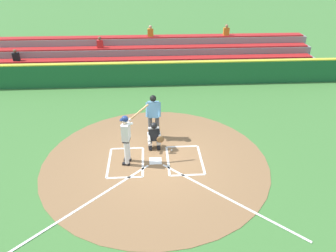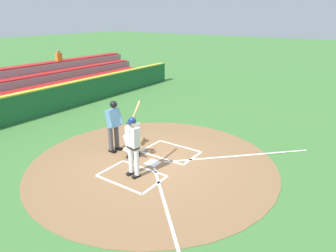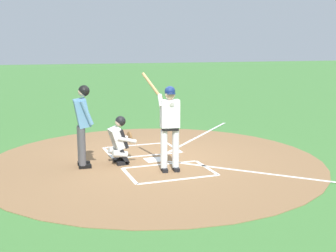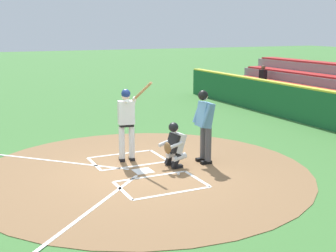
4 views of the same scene
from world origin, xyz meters
The scene contains 8 objects.
ground_plane centered at (0.00, 0.00, 0.00)m, with size 120.00×120.00×0.00m, color #427A38.
dirt_circle centered at (0.00, 0.00, 0.01)m, with size 8.00×8.00×0.01m, color olive.
home_plate_and_chalk centered at (0.00, 0.88, 0.01)m, with size 7.93×4.91×0.01m.
batter centered at (0.96, 0.03, 1.10)m, with size 1.01×0.61×2.13m.
catcher centered at (0.00, -0.83, 0.59)m, with size 0.62×0.61×1.13m.
plate_umpire centered at (0.01, -1.68, 1.08)m, with size 0.60×0.43×1.86m.
baseball centered at (-0.62, -0.64, 0.04)m, with size 0.07×0.07×0.07m, color white.
backstop_wall centered at (0.00, -7.50, 0.65)m, with size 22.00×0.36×1.31m.
Camera 2 is at (7.10, 5.54, 4.60)m, focal length 32.63 mm.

